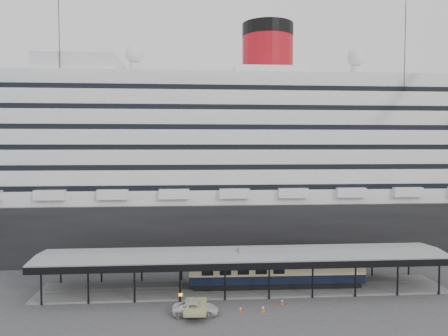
{
  "coord_description": "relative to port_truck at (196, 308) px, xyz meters",
  "views": [
    {
      "loc": [
        -7.22,
        -54.44,
        20.07
      ],
      "look_at": [
        -2.47,
        8.0,
        16.79
      ],
      "focal_mm": 35.0,
      "sensor_mm": 36.0,
      "label": 1
    }
  ],
  "objects": [
    {
      "name": "ground",
      "position": [
        6.73,
        3.68,
        -0.76
      ],
      "size": [
        200.0,
        200.0,
        0.0
      ],
      "primitive_type": "plane",
      "color": "#3C3C3E",
      "rests_on": "ground"
    },
    {
      "name": "port_truck",
      "position": [
        0.0,
        0.0,
        0.0
      ],
      "size": [
        5.56,
        2.78,
        1.51
      ],
      "primitive_type": "imported",
      "rotation": [
        0.0,
        0.0,
        1.52
      ],
      "color": "silver",
      "rests_on": "ground"
    },
    {
      "name": "traffic_cone_right",
      "position": [
        10.92,
        2.57,
        -0.4
      ],
      "size": [
        0.46,
        0.46,
        0.72
      ],
      "rotation": [
        0.0,
        0.0,
        -0.31
      ],
      "color": "#EE490D",
      "rests_on": "ground"
    },
    {
      "name": "pullman_carriage",
      "position": [
        11.43,
        8.68,
        2.13
      ],
      "size": [
        24.44,
        3.6,
        23.94
      ],
      "rotation": [
        0.0,
        0.0,
        -0.02
      ],
      "color": "black",
      "rests_on": "ground"
    },
    {
      "name": "cruise_ship",
      "position": [
        6.78,
        35.68,
        17.59
      ],
      "size": [
        130.0,
        30.0,
        43.9
      ],
      "color": "black",
      "rests_on": "ground"
    },
    {
      "name": "traffic_cone_left",
      "position": [
        8.14,
        0.4,
        -0.36
      ],
      "size": [
        0.5,
        0.5,
        0.79
      ],
      "rotation": [
        0.0,
        0.0,
        -0.25
      ],
      "color": "#DD5D0C",
      "rests_on": "ground"
    },
    {
      "name": "traffic_cone_mid",
      "position": [
        5.39,
        0.45,
        -0.41
      ],
      "size": [
        0.37,
        0.37,
        0.7
      ],
      "rotation": [
        0.0,
        0.0,
        0.04
      ],
      "color": "#D5410B",
      "rests_on": "ground"
    },
    {
      "name": "platform_canopy",
      "position": [
        6.73,
        8.68,
        1.61
      ],
      "size": [
        56.0,
        9.18,
        5.3
      ],
      "color": "slate",
      "rests_on": "ground"
    }
  ]
}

